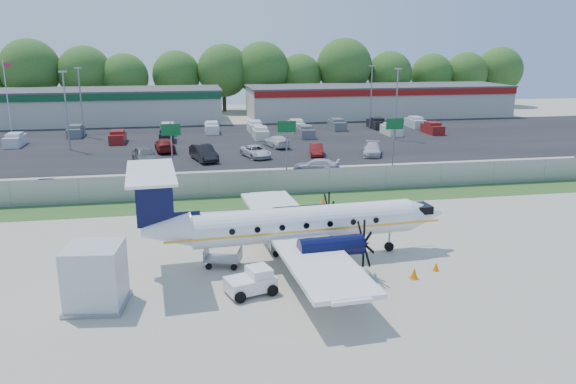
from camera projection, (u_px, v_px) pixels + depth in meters
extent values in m
plane|color=#B3AC97|center=(307.00, 255.00, 32.99)|extent=(170.00, 170.00, 0.00)
cube|color=#2D561E|center=(274.00, 201.00, 44.40)|extent=(170.00, 4.00, 0.02)
cube|color=black|center=(262.00, 180.00, 51.05)|extent=(170.00, 8.00, 0.02)
cube|color=black|center=(239.00, 142.00, 71.01)|extent=(170.00, 32.00, 0.02)
cube|color=gray|center=(270.00, 183.00, 46.04)|extent=(120.00, 0.02, 1.90)
cube|color=gray|center=(270.00, 171.00, 45.79)|extent=(120.00, 0.06, 0.06)
cube|color=gray|center=(270.00, 194.00, 46.29)|extent=(120.00, 0.06, 0.06)
cube|color=beige|center=(71.00, 107.00, 87.05)|extent=(46.00, 12.00, 5.00)
cube|color=#474749|center=(69.00, 90.00, 86.38)|extent=(46.40, 12.40, 0.24)
cube|color=#0F4723|center=(61.00, 98.00, 80.74)|extent=(46.00, 0.20, 1.00)
cube|color=beige|center=(378.00, 101.00, 95.86)|extent=(44.00, 12.00, 5.00)
cube|color=#474749|center=(378.00, 86.00, 95.19)|extent=(44.40, 12.40, 0.24)
cube|color=maroon|center=(391.00, 92.00, 89.55)|extent=(44.00, 0.20, 1.00)
cylinder|color=gray|center=(172.00, 148.00, 52.81)|extent=(0.14, 0.14, 5.00)
cube|color=#0C5923|center=(171.00, 130.00, 52.20)|extent=(1.80, 0.08, 1.10)
cylinder|color=gray|center=(286.00, 145.00, 54.74)|extent=(0.14, 0.14, 5.00)
cube|color=#0C5923|center=(287.00, 127.00, 54.14)|extent=(1.80, 0.08, 1.10)
cylinder|color=gray|center=(393.00, 141.00, 56.68)|extent=(0.14, 0.14, 5.00)
cube|color=#0C5923|center=(395.00, 124.00, 56.08)|extent=(1.80, 0.08, 1.10)
cylinder|color=white|center=(7.00, 96.00, 78.53)|extent=(0.12, 0.12, 10.00)
cube|color=#B62B44|center=(7.00, 65.00, 77.54)|extent=(1.00, 0.04, 0.65)
cylinder|color=gray|center=(66.00, 112.00, 64.44)|extent=(0.18, 0.18, 9.00)
cube|color=gray|center=(62.00, 72.00, 63.28)|extent=(0.90, 0.35, 0.18)
cylinder|color=gray|center=(396.00, 105.00, 71.48)|extent=(0.18, 0.18, 9.00)
cube|color=gray|center=(398.00, 69.00, 70.33)|extent=(0.90, 0.35, 0.18)
cylinder|color=gray|center=(81.00, 103.00, 73.94)|extent=(0.18, 0.18, 9.00)
cube|color=gray|center=(78.00, 68.00, 72.79)|extent=(0.90, 0.35, 0.18)
cylinder|color=gray|center=(371.00, 98.00, 80.98)|extent=(0.18, 0.18, 9.00)
cube|color=gray|center=(372.00, 66.00, 79.83)|extent=(0.90, 0.35, 0.18)
cylinder|color=white|center=(304.00, 223.00, 31.86)|extent=(12.83, 2.77, 1.94)
cone|color=white|center=(424.00, 214.00, 33.65)|extent=(2.36, 2.08, 1.94)
cone|color=white|center=(166.00, 230.00, 29.98)|extent=(2.77, 2.11, 1.94)
cube|color=black|center=(421.00, 208.00, 33.51)|extent=(1.00, 1.38, 0.46)
cube|color=white|center=(296.00, 233.00, 31.89)|extent=(4.44, 18.10, 0.22)
cylinder|color=black|center=(331.00, 247.00, 29.35)|extent=(3.53, 1.35, 1.12)
cylinder|color=black|center=(301.00, 214.00, 34.88)|extent=(3.53, 1.35, 1.12)
cube|color=black|center=(154.00, 200.00, 29.41)|extent=(1.94, 0.31, 2.95)
cube|color=white|center=(151.00, 173.00, 29.01)|extent=(2.86, 6.46, 0.14)
cylinder|color=gray|center=(389.00, 241.00, 33.52)|extent=(0.12, 0.12, 1.32)
cylinder|color=black|center=(389.00, 247.00, 33.62)|extent=(0.58, 0.22, 0.57)
cylinder|color=black|center=(310.00, 274.00, 29.45)|extent=(0.68, 0.45, 0.65)
cylinder|color=black|center=(283.00, 238.00, 34.99)|extent=(0.68, 0.45, 0.65)
cube|color=white|center=(250.00, 284.00, 27.86)|extent=(2.70, 2.05, 0.67)
cube|color=white|center=(259.00, 272.00, 27.93)|extent=(1.36, 1.49, 0.48)
cube|color=black|center=(267.00, 270.00, 28.12)|extent=(0.46, 1.06, 0.38)
cylinder|color=black|center=(240.00, 297.00, 26.90)|extent=(0.61, 0.36, 0.57)
cylinder|color=black|center=(229.00, 286.00, 28.18)|extent=(0.61, 0.36, 0.57)
cylinder|color=black|center=(273.00, 290.00, 27.65)|extent=(0.61, 0.36, 0.57)
cylinder|color=black|center=(260.00, 279.00, 28.94)|extent=(0.61, 0.36, 0.57)
cube|color=gray|center=(285.00, 246.00, 33.29)|extent=(1.99, 1.23, 0.12)
cube|color=gray|center=(270.00, 242.00, 33.03)|extent=(0.11, 1.18, 0.59)
cube|color=gray|center=(301.00, 240.00, 33.40)|extent=(0.11, 1.18, 0.59)
cylinder|color=black|center=(276.00, 254.00, 32.71)|extent=(0.36, 0.13, 0.35)
cylinder|color=black|center=(272.00, 248.00, 33.73)|extent=(0.36, 0.13, 0.35)
cylinder|color=black|center=(299.00, 252.00, 32.98)|extent=(0.36, 0.13, 0.35)
cylinder|color=black|center=(295.00, 246.00, 34.01)|extent=(0.36, 0.13, 0.35)
cube|color=gray|center=(223.00, 259.00, 31.29)|extent=(2.27, 1.71, 0.12)
cube|color=gray|center=(206.00, 253.00, 31.30)|extent=(0.41, 1.18, 0.60)
cube|color=gray|center=(240.00, 254.00, 31.12)|extent=(0.41, 1.18, 0.60)
cylinder|color=black|center=(209.00, 266.00, 30.89)|extent=(0.38, 0.22, 0.36)
cylinder|color=black|center=(213.00, 259.00, 31.95)|extent=(0.38, 0.22, 0.36)
cylinder|color=black|center=(234.00, 267.00, 30.76)|extent=(0.38, 0.22, 0.36)
cylinder|color=black|center=(238.00, 260.00, 31.83)|extent=(0.38, 0.22, 0.36)
cube|color=silver|center=(95.00, 276.00, 26.28)|extent=(2.80, 2.80, 3.01)
cube|color=gray|center=(98.00, 304.00, 26.64)|extent=(3.02, 3.02, 0.20)
cone|color=orange|center=(436.00, 266.00, 30.74)|extent=(0.32, 0.32, 0.49)
cube|color=orange|center=(436.00, 270.00, 30.80)|extent=(0.34, 0.34, 0.03)
cone|color=orange|center=(414.00, 273.00, 29.66)|extent=(0.41, 0.41, 0.62)
cube|color=orange|center=(414.00, 278.00, 29.74)|extent=(0.44, 0.44, 0.03)
cone|color=orange|center=(323.00, 201.00, 43.41)|extent=(0.39, 0.39, 0.59)
cube|color=orange|center=(323.00, 204.00, 43.48)|extent=(0.41, 0.41, 0.03)
imported|color=navy|center=(51.00, 194.00, 46.49)|extent=(4.03, 1.68, 1.36)
imported|color=silver|center=(316.00, 172.00, 54.30)|extent=(4.87, 3.47, 1.31)
imported|color=#595B5E|center=(145.00, 163.00, 58.40)|extent=(3.16, 5.35, 1.71)
imported|color=black|center=(204.00, 161.00, 59.65)|extent=(3.09, 5.47, 1.71)
imported|color=silver|center=(256.00, 157.00, 61.42)|extent=(3.40, 5.12, 1.31)
imported|color=maroon|center=(316.00, 155.00, 62.52)|extent=(2.08, 4.21, 1.33)
imported|color=silver|center=(372.00, 155.00, 62.57)|extent=(3.35, 5.00, 1.34)
imported|color=maroon|center=(165.00, 151.00, 64.83)|extent=(2.68, 5.41, 1.51)
imported|color=silver|center=(277.00, 147.00, 67.52)|extent=(3.08, 5.09, 1.38)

